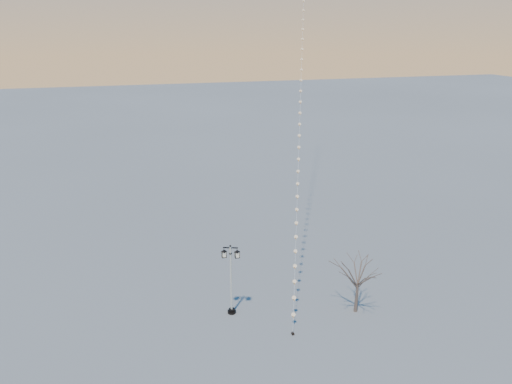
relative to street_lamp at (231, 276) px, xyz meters
name	(u,v)px	position (x,y,z in m)	size (l,w,h in m)	color
ground	(282,332)	(2.85, -3.07, -3.02)	(300.00, 300.00, 0.00)	slate
street_lamp	(231,276)	(0.00, 0.00, 0.00)	(1.34, 0.77, 5.47)	black
bare_tree	(359,274)	(8.76, -2.18, 0.04)	(2.66, 2.66, 4.42)	brown
kite_train	(301,72)	(10.47, 14.99, 12.40)	(14.67, 37.63, 31.07)	black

